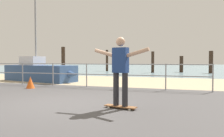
# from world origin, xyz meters

# --- Properties ---
(ground_plane) EXTENTS (24.00, 10.00, 0.04)m
(ground_plane) POSITION_xyz_m (0.00, -1.00, 0.00)
(ground_plane) COLOR #474444
(ground_plane) RESTS_ON ground
(beach_strip) EXTENTS (24.00, 6.00, 0.04)m
(beach_strip) POSITION_xyz_m (0.00, 7.00, 0.00)
(beach_strip) COLOR tan
(beach_strip) RESTS_ON ground
(sea_surface) EXTENTS (72.00, 50.00, 0.04)m
(sea_surface) POSITION_xyz_m (0.00, 35.00, 0.00)
(sea_surface) COLOR #75939E
(sea_surface) RESTS_ON ground
(railing_fence) EXTENTS (11.73, 0.05, 1.05)m
(railing_fence) POSITION_xyz_m (-1.61, 3.60, 0.70)
(railing_fence) COLOR gray
(railing_fence) RESTS_ON ground
(sailboat) EXTENTS (5.07, 2.36, 4.60)m
(sailboat) POSITION_xyz_m (-4.34, 5.42, 0.52)
(sailboat) COLOR #335184
(sailboat) RESTS_ON ground
(skateboard) EXTENTS (0.82, 0.35, 0.08)m
(skateboard) POSITION_xyz_m (1.79, -0.10, 0.07)
(skateboard) COLOR brown
(skateboard) RESTS_ON ground
(skateboarder) EXTENTS (1.43, 0.37, 1.65)m
(skateboarder) POSITION_xyz_m (1.79, -0.10, 1.02)
(skateboarder) COLOR #26262B
(skateboarder) RESTS_ON skateboard
(groyne_post_0) EXTENTS (0.34, 0.34, 2.38)m
(groyne_post_0) POSITION_xyz_m (-7.15, 12.58, 1.19)
(groyne_post_0) COLOR #332319
(groyne_post_0) RESTS_ON ground
(groyne_post_1) EXTENTS (0.25, 0.25, 2.28)m
(groyne_post_1) POSITION_xyz_m (-4.63, 17.28, 1.14)
(groyne_post_1) COLOR #332319
(groyne_post_1) RESTS_ON ground
(groyne_post_2) EXTENTS (0.39, 0.39, 1.74)m
(groyne_post_2) POSITION_xyz_m (-2.10, 15.46, 0.87)
(groyne_post_2) COLOR #332319
(groyne_post_2) RESTS_ON ground
(groyne_post_3) EXTENTS (0.27, 0.27, 1.99)m
(groyne_post_3) POSITION_xyz_m (0.42, 15.71, 1.00)
(groyne_post_3) COLOR #332319
(groyne_post_3) RESTS_ON ground
(groyne_post_4) EXTENTS (0.34, 0.34, 1.58)m
(groyne_post_4) POSITION_xyz_m (2.94, 17.17, 0.79)
(groyne_post_4) COLOR #332319
(groyne_post_4) RESTS_ON ground
(groyne_post_5) EXTENTS (0.36, 0.36, 2.01)m
(groyne_post_5) POSITION_xyz_m (5.47, 16.45, 1.00)
(groyne_post_5) COLOR #332319
(groyne_post_5) RESTS_ON ground
(traffic_cone) EXTENTS (0.36, 0.36, 0.50)m
(traffic_cone) POSITION_xyz_m (-2.82, 2.49, 0.25)
(traffic_cone) COLOR #E55919
(traffic_cone) RESTS_ON ground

